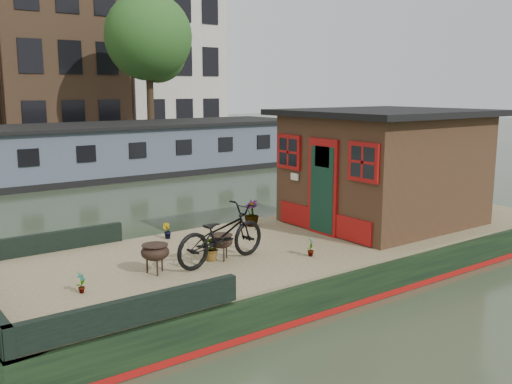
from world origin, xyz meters
TOP-DOWN VIEW (x-y plane):
  - ground at (0.00, 0.00)m, footprint 120.00×120.00m
  - houseboat_hull at (-1.33, 0.00)m, footprint 14.01×4.02m
  - houseboat_deck at (0.00, 0.00)m, footprint 11.80×3.80m
  - bow_bulwark at (-5.07, 0.00)m, footprint 3.00×4.00m
  - cabin at (2.19, 0.00)m, footprint 4.00×3.50m
  - bicycle at (-2.22, -0.40)m, footprint 1.88×0.88m
  - potted_plant_a at (-0.79, -1.02)m, footprint 0.22×0.22m
  - potted_plant_b at (-2.23, 1.51)m, footprint 0.20×0.21m
  - potted_plant_c at (-2.31, -0.21)m, footprint 0.51×0.50m
  - potted_plant_d at (-0.31, 1.39)m, footprint 0.37×0.37m
  - potted_plant_e at (-4.60, -0.45)m, footprint 0.19×0.19m
  - brazier_front at (-3.36, -0.27)m, footprint 0.54×0.54m
  - brazier_rear at (-2.14, -0.28)m, footprint 0.48×0.48m
  - bollard_stbd at (-5.60, -1.70)m, footprint 0.19×0.19m
  - far_houseboat at (0.00, 14.00)m, footprint 20.40×4.40m
  - quay at (0.00, 20.50)m, footprint 60.00×6.00m
  - tree_right at (6.14, 19.07)m, footprint 4.40×4.40m

SIDE VIEW (x-z plane):
  - ground at x=0.00m, z-range 0.00..0.00m
  - houseboat_hull at x=-1.33m, z-range -0.03..0.57m
  - quay at x=0.00m, z-range 0.00..0.90m
  - houseboat_deck at x=0.00m, z-range 0.60..0.65m
  - bollard_stbd at x=-5.60m, z-range 0.65..0.87m
  - potted_plant_b at x=-2.23m, z-range 0.65..0.95m
  - potted_plant_e at x=-4.60m, z-range 0.65..0.95m
  - bow_bulwark at x=-5.07m, z-range 0.65..1.00m
  - potted_plant_a at x=-0.79m, z-range 0.65..1.00m
  - potted_plant_c at x=-2.31m, z-range 0.65..1.08m
  - brazier_rear at x=-2.14m, z-range 0.65..1.09m
  - brazier_front at x=-3.36m, z-range 0.65..1.12m
  - potted_plant_d at x=-0.31m, z-range 0.65..1.19m
  - far_houseboat at x=0.00m, z-range -0.09..2.02m
  - bicycle at x=-2.22m, z-range 0.65..1.60m
  - cabin at x=2.19m, z-range 0.67..3.09m
  - tree_right at x=6.14m, z-range 2.19..9.59m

